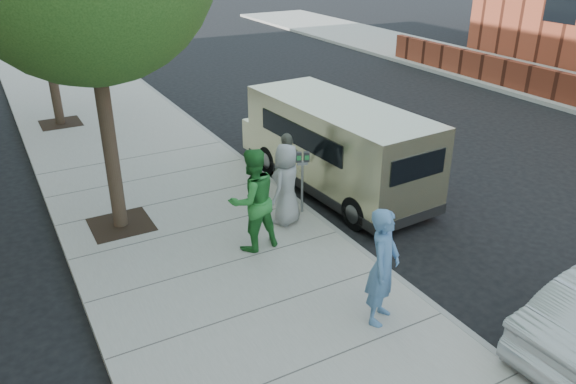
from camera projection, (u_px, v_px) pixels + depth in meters
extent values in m
plane|color=black|center=(275.00, 256.00, 10.67)|extent=(120.00, 120.00, 0.00)
cube|color=gray|center=(226.00, 267.00, 10.19)|extent=(5.00, 60.00, 0.15)
cube|color=gray|center=(338.00, 235.00, 11.27)|extent=(0.12, 60.00, 0.16)
cube|color=black|center=(121.00, 224.00, 11.49)|extent=(1.20, 1.20, 0.01)
cylinder|color=#38281E|center=(108.00, 133.00, 10.65)|extent=(0.28, 0.28, 3.96)
cube|color=black|center=(61.00, 123.00, 17.51)|extent=(1.20, 1.20, 0.01)
cylinder|color=#38281E|center=(51.00, 67.00, 16.77)|extent=(0.28, 0.28, 3.52)
cylinder|color=gray|center=(302.00, 188.00, 11.81)|extent=(0.05, 0.05, 1.08)
cube|color=gray|center=(303.00, 163.00, 11.57)|extent=(0.22, 0.13, 0.08)
cube|color=#2D2D30|center=(299.00, 157.00, 11.50)|extent=(0.14, 0.13, 0.21)
cube|color=#2D2D30|center=(307.00, 157.00, 11.52)|extent=(0.14, 0.13, 0.21)
cube|color=beige|center=(338.00, 144.00, 12.95)|extent=(2.20, 5.21, 1.88)
cube|color=beige|center=(275.00, 130.00, 15.28)|extent=(1.77, 0.63, 0.80)
cube|color=black|center=(418.00, 167.00, 10.86)|extent=(1.42, 0.11, 0.52)
cylinder|color=black|center=(270.00, 160.00, 14.16)|extent=(0.29, 0.73, 0.72)
cylinder|color=black|center=(323.00, 147.00, 14.97)|extent=(0.29, 0.73, 0.72)
cylinder|color=black|center=(357.00, 213.00, 11.51)|extent=(0.29, 0.73, 0.72)
cylinder|color=black|center=(416.00, 194.00, 12.32)|extent=(0.29, 0.73, 0.72)
imported|color=#4D76A4|center=(383.00, 267.00, 8.33)|extent=(0.82, 0.77, 1.89)
imported|color=#287B31|center=(253.00, 200.00, 10.27)|extent=(1.02, 0.82, 1.98)
imported|color=gray|center=(286.00, 184.00, 11.26)|extent=(0.99, 0.90, 1.69)
imported|color=slate|center=(288.00, 169.00, 12.11)|extent=(1.02, 0.72, 1.61)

